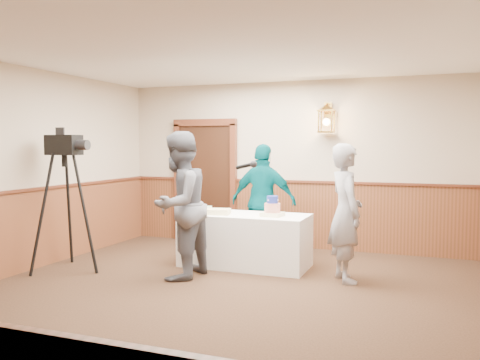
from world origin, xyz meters
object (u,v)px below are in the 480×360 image
object	(u,v)px
sheet_cake_green	(200,209)
interviewer	(179,205)
baker	(346,213)
display_table	(245,240)
assistant_p	(264,201)
tiered_cake	(272,208)
sheet_cake_yellow	(217,212)
tv_camera_rig	(65,210)

from	to	relation	value
sheet_cake_green	interviewer	world-z (taller)	interviewer
interviewer	baker	size ratio (longest dim) A/B	1.09
display_table	sheet_cake_green	size ratio (longest dim) A/B	5.82
sheet_cake_green	assistant_p	distance (m)	0.98
interviewer	baker	bearing A→B (deg)	111.59
tiered_cake	sheet_cake_yellow	size ratio (longest dim) A/B	0.84
interviewer	sheet_cake_green	bearing A→B (deg)	-166.52
display_table	tiered_cake	size ratio (longest dim) A/B	5.97
sheet_cake_yellow	baker	xyz separation A→B (m)	(1.83, -0.14, 0.09)
display_table	baker	size ratio (longest dim) A/B	1.03
tiered_cake	sheet_cake_yellow	bearing A→B (deg)	-174.12
assistant_p	sheet_cake_green	bearing A→B (deg)	37.53
tiered_cake	interviewer	world-z (taller)	interviewer
tv_camera_rig	sheet_cake_yellow	bearing A→B (deg)	26.35
sheet_cake_green	sheet_cake_yellow	bearing A→B (deg)	-27.11
sheet_cake_green	baker	world-z (taller)	baker
baker	sheet_cake_green	bearing A→B (deg)	53.02
tiered_cake	tv_camera_rig	size ratio (longest dim) A/B	0.16
interviewer	baker	xyz separation A→B (m)	(2.04, 0.62, -0.08)
display_table	assistant_p	size ratio (longest dim) A/B	1.03
interviewer	tv_camera_rig	xyz separation A→B (m)	(-1.64, -0.21, -0.12)
sheet_cake_yellow	sheet_cake_green	size ratio (longest dim) A/B	1.16
baker	tv_camera_rig	distance (m)	3.78
interviewer	tv_camera_rig	size ratio (longest dim) A/B	1.02
tiered_cake	sheet_cake_yellow	distance (m)	0.80
tiered_cake	sheet_cake_green	world-z (taller)	tiered_cake
sheet_cake_yellow	interviewer	size ratio (longest dim) A/B	0.19
sheet_cake_yellow	tv_camera_rig	xyz separation A→B (m)	(-1.85, -0.97, 0.05)
tiered_cake	assistant_p	xyz separation A→B (m)	(-0.34, 0.66, 0.01)
sheet_cake_yellow	tv_camera_rig	distance (m)	2.09
tiered_cake	interviewer	bearing A→B (deg)	-140.08
tiered_cake	display_table	bearing A→B (deg)	171.01
tiered_cake	assistant_p	bearing A→B (deg)	117.62
assistant_p	interviewer	bearing A→B (deg)	68.95
display_table	tiered_cake	distance (m)	0.65
display_table	sheet_cake_yellow	xyz separation A→B (m)	(-0.37, -0.15, 0.41)
sheet_cake_yellow	baker	bearing A→B (deg)	-4.39
sheet_cake_yellow	sheet_cake_green	distance (m)	0.40
tiered_cake	assistant_p	distance (m)	0.74
sheet_cake_green	tiered_cake	bearing A→B (deg)	-4.92
display_table	assistant_p	bearing A→B (deg)	81.89
tiered_cake	baker	bearing A→B (deg)	-12.10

